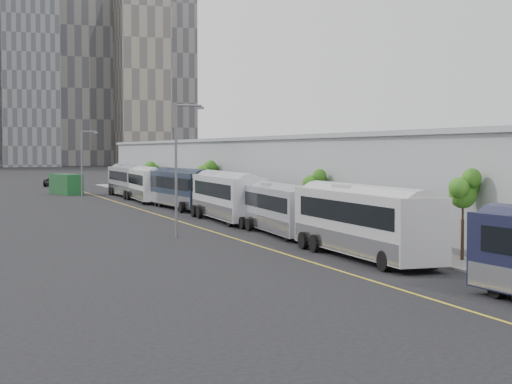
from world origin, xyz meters
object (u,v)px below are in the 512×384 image
bus_4 (227,201)px  bus_5 (182,192)px  bus_3 (280,213)px  bus_7 (128,183)px  street_lamp_far (83,160)px  suv (55,182)px  bus_2 (363,228)px  shipping_container (66,184)px  street_lamp_near (179,161)px  bus_6 (146,187)px

bus_4 → bus_5: 15.49m
bus_3 → bus_7: size_ratio=0.89×
street_lamp_far → suv: 38.08m
bus_3 → bus_7: (-0.34, 52.09, 0.21)m
bus_4 → suv: (-5.79, 72.21, -0.96)m
bus_2 → bus_7: 66.03m
bus_4 → bus_7: bearing=93.5°
bus_3 → bus_7: bus_7 is taller
bus_5 → shipping_container: bus_5 is taller
shipping_container → suv: size_ratio=1.22×
street_lamp_near → street_lamp_far: bearing=89.5°
bus_6 → bus_5: bearing=-84.1°
bus_4 → street_lamp_near: (-7.20, -11.61, 3.50)m
bus_6 → suv: 43.56m
bus_3 → street_lamp_far: 47.00m
bus_5 → street_lamp_far: (-7.05, 18.87, 3.08)m
bus_3 → bus_4: (-0.03, 12.02, 0.22)m
street_lamp_near → bus_4: bearing=58.2°
bus_7 → street_lamp_near: bearing=-97.3°
bus_4 → shipping_container: bearing=101.5°
bus_3 → bus_6: 41.00m
street_lamp_near → bus_7: bearing=82.4°
bus_6 → street_lamp_far: bearing=142.4°
bus_2 → bus_3: size_ratio=1.11×
bus_2 → bus_4: (0.54, 25.96, 0.04)m
street_lamp_far → bus_4: bearing=-78.8°
bus_2 → bus_6: 54.94m
bus_4 → bus_6: (-0.51, 28.98, -0.04)m
bus_6 → suv: bearing=99.8°
bus_4 → shipping_container: bus_4 is taller
street_lamp_near → bus_3: bearing=-3.2°
bus_6 → bus_7: (0.20, 11.09, 0.03)m
bus_4 → street_lamp_far: size_ratio=1.71×
bus_2 → bus_4: size_ratio=0.97×
street_lamp_far → bus_3: bearing=-81.6°
bus_2 → bus_3: 13.96m
bus_6 → bus_2: bearing=-87.2°
bus_7 → shipping_container: (-6.81, 8.09, -0.35)m
suv → shipping_container: bearing=-103.5°
bus_2 → street_lamp_near: size_ratio=1.51×
bus_2 → suv: (-5.25, 98.17, -0.92)m
bus_2 → shipping_container: 74.41m
bus_5 → bus_2: bearing=-93.8°
bus_7 → street_lamp_far: bearing=-138.4°
bus_4 → shipping_container: size_ratio=2.11×
bus_3 → suv: bearing=98.4°
bus_5 → street_lamp_far: size_ratio=1.70×
street_lamp_near → suv: street_lamp_near is taller
bus_7 → bus_5: bearing=-88.4°
bus_3 → bus_4: bearing=94.6°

